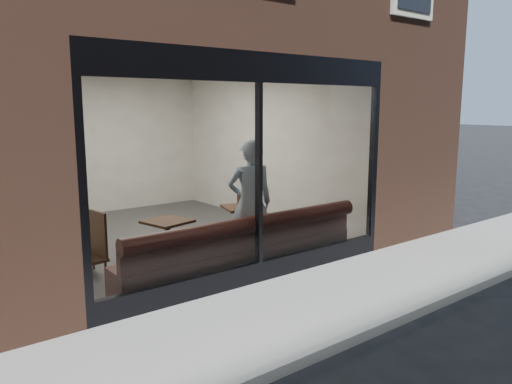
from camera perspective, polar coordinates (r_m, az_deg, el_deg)
ground at (r=5.93m, az=13.15°, el=-15.31°), size 120.00×120.00×0.00m
sidewalk_near at (r=6.54m, az=6.17°, el=-12.59°), size 40.00×2.00×0.01m
kerb_near at (r=5.87m, az=13.57°, el=-14.93°), size 40.00×0.10×0.12m
host_building_pier_right at (r=13.87m, az=-2.77°, el=6.13°), size 2.50×12.00×3.20m
host_building_backfill at (r=14.95m, az=-21.57°, el=5.73°), size 5.00×6.00×3.20m
cafe_floor at (r=9.65m, az=-10.65°, el=-5.19°), size 6.00×6.00×0.00m
cafe_ceiling at (r=9.35m, az=-11.29°, el=13.93°), size 6.00×6.00×0.00m
cafe_wall_back at (r=12.10m, az=-17.46°, el=5.15°), size 5.00×0.00×5.00m
cafe_wall_left at (r=8.54m, az=-26.00°, el=2.84°), size 0.00×6.00×6.00m
cafe_wall_right at (r=10.73m, az=1.00°, el=5.06°), size 0.00×6.00×6.00m
storefront_kick at (r=7.22m, az=0.31°, el=-9.09°), size 5.00×0.10×0.30m
storefront_header at (r=6.85m, az=0.34°, el=14.08°), size 5.00×0.10×0.40m
storefront_mullion at (r=6.90m, az=0.32°, el=1.98°), size 0.06×0.10×2.50m
storefront_glass at (r=6.87m, az=0.48°, el=1.95°), size 4.80×0.00×4.80m
banquette at (r=7.50m, az=-1.60°, el=-7.77°), size 4.00×0.55×0.45m
person at (r=7.79m, az=-0.69°, el=-1.27°), size 0.85×0.70×1.98m
cafe_table_left at (r=7.78m, az=-10.09°, el=-3.34°), size 0.74×0.74×0.04m
cafe_table_right at (r=8.72m, az=-1.54°, el=-1.77°), size 0.80×0.80×0.04m
cafe_chair_left at (r=7.84m, az=-18.66°, el=-7.39°), size 0.52×0.52×0.04m
cafe_chair_right at (r=8.79m, az=-1.76°, el=-5.01°), size 0.55×0.55×0.04m
wall_poster at (r=8.33m, az=-25.47°, el=3.29°), size 0.02×0.59×0.79m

